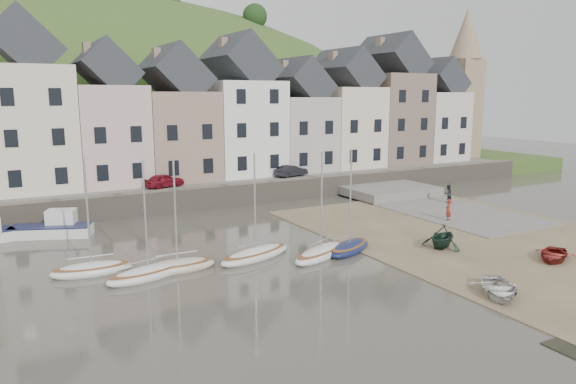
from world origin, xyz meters
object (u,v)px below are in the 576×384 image
rowboat_white (499,289)px  rowboat_green (442,236)px  car_right (291,171)px  car_left (164,180)px  person_dark (448,194)px  sailboat_0 (92,269)px  rowboat_red (553,255)px  person_red (448,210)px

rowboat_white → rowboat_green: bearing=101.0°
car_right → car_left: bearing=77.3°
rowboat_green → person_dark: person_dark is taller
person_dark → car_left: car_left is taller
sailboat_0 → car_right: (20.33, 15.07, 1.89)m
rowboat_red → car_right: 25.51m
person_dark → rowboat_red: bearing=63.5°
rowboat_white → car_right: car_right is taller
person_dark → car_right: bearing=-51.1°
rowboat_green → person_red: person_red is taller
person_dark → car_right: size_ratio=0.46×
sailboat_0 → rowboat_white: (16.10, -12.42, 0.13)m
rowboat_white → rowboat_red: size_ratio=1.08×
rowboat_red → car_left: (-15.10, 25.27, 1.81)m
rowboat_white → person_dark: bearing=87.4°
rowboat_white → rowboat_red: (7.16, 2.22, -0.03)m
car_right → person_red: bearing=-176.2°
sailboat_0 → person_red: 24.94m
rowboat_red → person_red: (1.67, 9.69, 0.53)m
sailboat_0 → person_dark: (29.75, 4.28, 0.63)m
rowboat_red → person_dark: bearing=128.2°
rowboat_red → car_left: size_ratio=0.88×
rowboat_red → person_red: bearing=142.6°
rowboat_green → rowboat_red: (3.78, -4.79, -0.42)m
car_right → person_dark: bearing=-151.5°
person_dark → car_right: car_right is taller
rowboat_green → person_red: (5.45, 4.89, 0.12)m
car_left → rowboat_white: bearing=178.6°
rowboat_white → person_dark: 21.59m
person_red → car_right: bearing=-91.5°
sailboat_0 → car_right: 25.37m
rowboat_red → car_right: car_right is taller
rowboat_white → rowboat_red: bearing=53.9°
car_right → rowboat_red: bearing=173.9°
rowboat_white → rowboat_red: 7.49m
rowboat_white → car_right: size_ratio=0.97×
rowboat_red → person_dark: person_dark is taller
person_red → car_left: size_ratio=0.46×
rowboat_red → car_right: bearing=159.0°
sailboat_0 → rowboat_green: sailboat_0 is taller
rowboat_white → rowboat_green: (3.37, 7.01, 0.39)m
rowboat_green → car_right: (0.85, 20.48, 1.36)m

